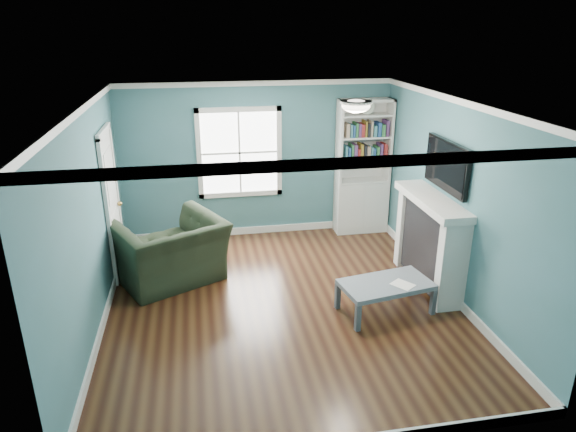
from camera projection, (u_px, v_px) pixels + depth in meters
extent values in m
plane|color=black|center=(283.00, 305.00, 6.72)|extent=(5.00, 5.00, 0.00)
plane|color=#386B6E|center=(258.00, 161.00, 8.56)|extent=(4.50, 0.00, 4.50)
plane|color=#386B6E|center=(337.00, 322.00, 3.96)|extent=(4.50, 0.00, 4.50)
plane|color=#386B6E|center=(90.00, 224.00, 5.89)|extent=(0.00, 5.00, 5.00)
plane|color=#386B6E|center=(454.00, 201.00, 6.63)|extent=(0.00, 5.00, 5.00)
plane|color=white|center=(282.00, 104.00, 5.80)|extent=(5.00, 5.00, 0.00)
cube|color=white|center=(259.00, 230.00, 8.99)|extent=(4.50, 0.03, 0.12)
cube|color=white|center=(105.00, 317.00, 6.33)|extent=(0.03, 5.00, 0.12)
cube|color=white|center=(443.00, 286.00, 7.07)|extent=(0.03, 5.00, 0.12)
cube|color=white|center=(256.00, 83.00, 8.10)|extent=(4.50, 0.04, 0.08)
cube|color=white|center=(342.00, 163.00, 3.53)|extent=(4.50, 0.04, 0.08)
cube|color=white|center=(76.00, 114.00, 5.45)|extent=(0.04, 5.00, 0.08)
cube|color=white|center=(464.00, 103.00, 6.18)|extent=(0.04, 5.00, 0.08)
cube|color=white|center=(239.00, 153.00, 8.45)|extent=(1.24, 0.01, 1.34)
cube|color=white|center=(199.00, 155.00, 8.33)|extent=(0.08, 0.06, 1.50)
cube|color=white|center=(279.00, 151.00, 8.55)|extent=(0.08, 0.06, 1.50)
cube|color=white|center=(241.00, 194.00, 8.69)|extent=(1.40, 0.06, 0.08)
cube|color=white|center=(238.00, 109.00, 8.19)|extent=(1.40, 0.06, 0.08)
cube|color=white|center=(240.00, 153.00, 8.44)|extent=(1.24, 0.03, 0.03)
cube|color=white|center=(240.00, 153.00, 8.44)|extent=(0.03, 0.03, 1.34)
cube|color=silver|center=(361.00, 206.00, 8.97)|extent=(0.90, 0.35, 0.90)
cube|color=silver|center=(339.00, 142.00, 8.49)|extent=(0.04, 0.35, 1.40)
cube|color=silver|center=(389.00, 140.00, 8.63)|extent=(0.04, 0.35, 1.40)
cube|color=silver|center=(361.00, 139.00, 8.71)|extent=(0.90, 0.02, 1.40)
cube|color=silver|center=(366.00, 100.00, 8.32)|extent=(0.90, 0.35, 0.04)
cube|color=silver|center=(362.00, 180.00, 8.80)|extent=(0.84, 0.33, 0.03)
cube|color=silver|center=(363.00, 159.00, 8.67)|extent=(0.84, 0.33, 0.03)
cube|color=silver|center=(364.00, 137.00, 8.53)|extent=(0.84, 0.33, 0.03)
cube|color=silver|center=(365.00, 115.00, 8.40)|extent=(0.84, 0.33, 0.03)
cube|color=teal|center=(364.00, 152.00, 8.60)|extent=(0.70, 0.25, 0.22)
cube|color=#264C8C|center=(365.00, 129.00, 8.47)|extent=(0.70, 0.25, 0.22)
cylinder|color=beige|center=(367.00, 107.00, 8.31)|extent=(0.26, 0.06, 0.26)
cube|color=black|center=(430.00, 245.00, 7.04)|extent=(0.30, 1.20, 1.10)
cube|color=black|center=(428.00, 258.00, 7.11)|extent=(0.22, 0.65, 0.70)
cube|color=silver|center=(452.00, 267.00, 6.42)|extent=(0.36, 0.16, 1.20)
cube|color=silver|center=(410.00, 227.00, 7.65)|extent=(0.36, 0.16, 1.20)
cube|color=silver|center=(432.00, 201.00, 6.80)|extent=(0.44, 1.58, 0.10)
cube|color=black|center=(447.00, 165.00, 6.66)|extent=(0.06, 1.10, 0.65)
cube|color=silver|center=(112.00, 206.00, 7.28)|extent=(0.04, 0.80, 2.05)
cube|color=white|center=(108.00, 217.00, 6.87)|extent=(0.05, 0.08, 2.13)
cube|color=white|center=(117.00, 196.00, 7.69)|extent=(0.05, 0.08, 2.13)
cube|color=white|center=(103.00, 131.00, 6.90)|extent=(0.05, 0.98, 0.08)
sphere|color=#BF8C3F|center=(120.00, 204.00, 7.59)|extent=(0.07, 0.07, 0.07)
ellipsoid|color=white|center=(356.00, 106.00, 6.06)|extent=(0.34, 0.34, 0.15)
cylinder|color=white|center=(356.00, 102.00, 6.05)|extent=(0.38, 0.38, 0.03)
cube|color=white|center=(166.00, 171.00, 8.34)|extent=(0.08, 0.01, 0.12)
imported|color=black|center=(169.00, 241.00, 7.15)|extent=(1.65, 1.44, 1.22)
cube|color=#484F57|center=(358.00, 318.00, 6.10)|extent=(0.07, 0.07, 0.35)
cube|color=#484F57|center=(433.00, 302.00, 6.45)|extent=(0.07, 0.07, 0.35)
cube|color=#484F57|center=(338.00, 296.00, 6.59)|extent=(0.07, 0.07, 0.35)
cube|color=#484F57|center=(409.00, 282.00, 6.93)|extent=(0.07, 0.07, 0.35)
cube|color=slate|center=(386.00, 285.00, 6.45)|extent=(1.22, 0.80, 0.06)
cube|color=white|center=(403.00, 285.00, 6.38)|extent=(0.32, 0.34, 0.00)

